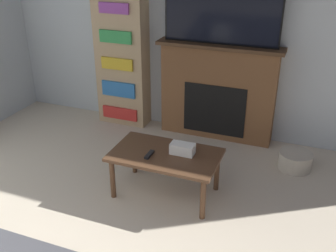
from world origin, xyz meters
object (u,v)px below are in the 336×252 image
fireplace (217,92)px  tv (222,7)px  bookshelf (122,61)px  storage_basket (295,161)px  coffee_table (165,159)px

fireplace → tv: bearing=-90.0°
bookshelf → storage_basket: (2.22, -0.42, -0.73)m
tv → bookshelf: bearing=-179.9°
coffee_table → bookshelf: bookshelf is taller
fireplace → bookshelf: 1.26m
bookshelf → tv: bearing=0.1°
storage_basket → fireplace: bearing=155.8°
fireplace → storage_basket: fireplace is taller
fireplace → coffee_table: bearing=-95.4°
fireplace → bookshelf: size_ratio=0.87×
bookshelf → coffee_table: bearing=-50.4°
storage_basket → coffee_table: bearing=-140.8°
tv → coffee_table: bearing=-95.5°
fireplace → storage_basket: 1.19m
coffee_table → bookshelf: (-1.10, 1.33, 0.44)m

